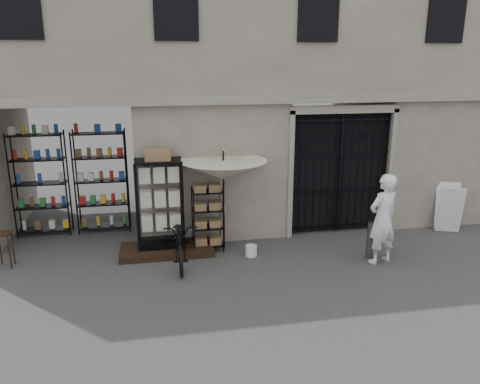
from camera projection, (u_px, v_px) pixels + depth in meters
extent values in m
plane|color=black|center=(293.00, 275.00, 9.20)|extent=(80.00, 80.00, 0.00)
cube|color=gray|center=(252.00, 43.00, 11.77)|extent=(14.00, 4.00, 9.00)
cube|color=black|center=(69.00, 177.00, 10.64)|extent=(3.00, 1.70, 3.00)
cube|color=black|center=(71.00, 183.00, 11.18)|extent=(2.70, 0.50, 2.50)
cube|color=black|center=(337.00, 171.00, 11.26)|extent=(2.50, 0.06, 3.00)
cube|color=black|center=(340.00, 175.00, 11.13)|extent=(0.05, 0.05, 2.80)
cube|color=black|center=(167.00, 250.00, 10.22)|extent=(2.00, 0.90, 0.15)
cube|color=black|center=(162.00, 243.00, 10.28)|extent=(1.11, 0.93, 0.11)
cube|color=silver|center=(154.00, 208.00, 9.76)|extent=(0.82, 0.39, 1.79)
cube|color=silver|center=(160.00, 208.00, 10.06)|extent=(0.91, 0.72, 1.49)
cube|color=olive|center=(158.00, 157.00, 9.76)|extent=(0.65, 0.59, 0.21)
cube|color=black|center=(207.00, 219.00, 10.24)|extent=(0.67, 0.50, 1.43)
cube|color=olive|center=(207.00, 221.00, 10.25)|extent=(0.57, 0.41, 1.08)
cylinder|color=black|center=(224.00, 201.00, 10.20)|extent=(0.05, 0.05, 2.23)
imported|color=beige|center=(223.00, 165.00, 9.98)|extent=(2.09, 2.12, 1.50)
cylinder|color=silver|center=(251.00, 251.00, 10.07)|extent=(0.29, 0.29, 0.24)
imported|color=black|center=(181.00, 263.00, 9.73)|extent=(0.68, 1.00, 1.88)
cylinder|color=black|center=(2.00, 233.00, 9.37)|extent=(0.43, 0.43, 0.04)
cube|color=black|center=(5.00, 250.00, 9.47)|extent=(0.33, 0.33, 0.72)
cylinder|color=#505050|center=(370.00, 240.00, 9.90)|extent=(0.16, 0.16, 0.80)
imported|color=white|center=(379.00, 262.00, 9.79)|extent=(1.24, 2.02, 0.45)
cube|color=silver|center=(451.00, 210.00, 11.22)|extent=(0.62, 0.46, 1.17)
cube|color=silver|center=(447.00, 206.00, 11.57)|extent=(0.62, 0.46, 1.17)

